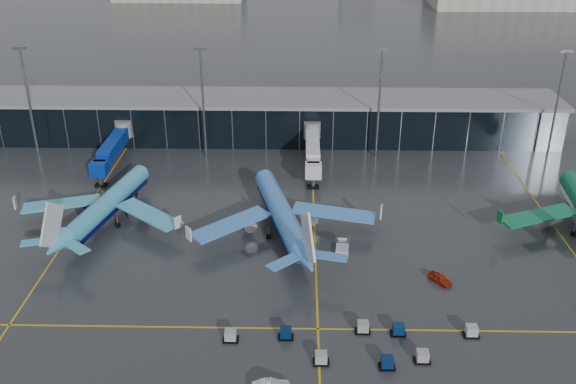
{
  "coord_description": "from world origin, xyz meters",
  "views": [
    {
      "loc": [
        7.19,
        -89.81,
        58.13
      ],
      "look_at": [
        5.0,
        18.0,
        6.0
      ],
      "focal_mm": 40.0,
      "sensor_mm": 36.0,
      "label": 1
    }
  ],
  "objects_px": {
    "airliner_klm_near": "(281,201)",
    "service_van_red": "(440,278)",
    "baggage_carts": "(360,342)",
    "mobile_airstair": "(342,248)",
    "airliner_arkefly": "(106,193)"
  },
  "relations": [
    {
      "from": "airliner_klm_near",
      "to": "service_van_red",
      "type": "height_order",
      "value": "airliner_klm_near"
    },
    {
      "from": "airliner_klm_near",
      "to": "mobile_airstair",
      "type": "bearing_deg",
      "value": -47.21
    },
    {
      "from": "baggage_carts",
      "to": "mobile_airstair",
      "type": "xyz_separation_m",
      "value": [
        -1.0,
        25.41,
        0.01
      ]
    },
    {
      "from": "mobile_airstair",
      "to": "service_van_red",
      "type": "height_order",
      "value": "mobile_airstair"
    },
    {
      "from": "airliner_arkefly",
      "to": "mobile_airstair",
      "type": "height_order",
      "value": "airliner_arkefly"
    },
    {
      "from": "airliner_klm_near",
      "to": "baggage_carts",
      "type": "xyz_separation_m",
      "value": [
        11.85,
        -32.36,
        -5.57
      ]
    },
    {
      "from": "airliner_arkefly",
      "to": "mobile_airstair",
      "type": "distance_m",
      "value": 45.13
    },
    {
      "from": "baggage_carts",
      "to": "service_van_red",
      "type": "distance_m",
      "value": 21.51
    },
    {
      "from": "airliner_arkefly",
      "to": "baggage_carts",
      "type": "bearing_deg",
      "value": -26.16
    },
    {
      "from": "airliner_arkefly",
      "to": "baggage_carts",
      "type": "height_order",
      "value": "airliner_arkefly"
    },
    {
      "from": "mobile_airstair",
      "to": "service_van_red",
      "type": "relative_size",
      "value": 0.81
    },
    {
      "from": "airliner_klm_near",
      "to": "mobile_airstair",
      "type": "distance_m",
      "value": 14.03
    },
    {
      "from": "airliner_arkefly",
      "to": "airliner_klm_near",
      "type": "height_order",
      "value": "airliner_klm_near"
    },
    {
      "from": "baggage_carts",
      "to": "service_van_red",
      "type": "relative_size",
      "value": 8.55
    },
    {
      "from": "service_van_red",
      "to": "airliner_klm_near",
      "type": "bearing_deg",
      "value": 110.64
    }
  ]
}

